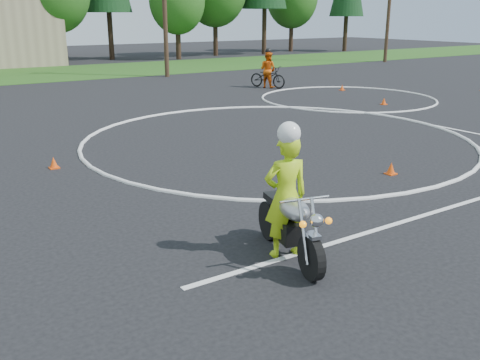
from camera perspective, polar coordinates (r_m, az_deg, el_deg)
ground at (r=14.82m, az=10.90°, el=2.17°), size 120.00×120.00×0.00m
grass_strip at (r=38.70m, az=-18.56°, el=10.78°), size 120.00×10.00×0.02m
course_markings at (r=19.38m, az=6.58°, el=5.92°), size 19.05×19.05×0.12m
primary_motorcycle at (r=8.54m, az=5.40°, el=-4.75°), size 0.97×2.25×1.20m
rider_primary_grp at (r=8.48m, az=4.93°, el=-1.37°), size 0.83×0.64×2.23m
rider_second_grp at (r=29.28m, az=2.99°, el=11.25°), size 1.48×2.29×2.08m
traffic_cones at (r=21.25m, az=15.73°, el=6.74°), size 22.84×13.53×0.30m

